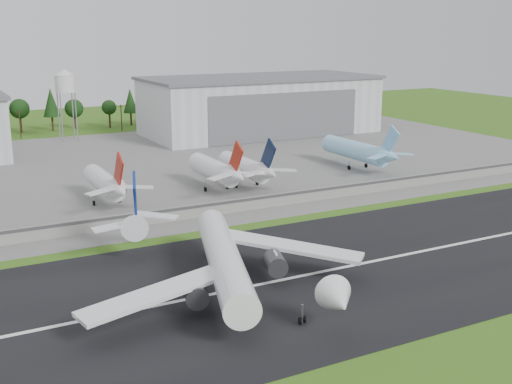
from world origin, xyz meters
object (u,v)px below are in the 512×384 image
parked_jet_navy (249,168)px  parked_jet_red_b (218,171)px  parked_jet_skyblue (361,151)px  parked_jet_red_a (107,184)px  main_airliner (226,267)px

parked_jet_navy → parked_jet_red_b: bearing=179.9°
parked_jet_navy → parked_jet_skyblue: (44.07, 5.04, 0.23)m
parked_jet_red_a → parked_jet_navy: (41.84, 0.01, 0.08)m
main_airliner → parked_jet_navy: size_ratio=1.85×
main_airliner → parked_jet_skyblue: size_ratio=1.55×
parked_jet_skyblue → main_airliner: bearing=-139.0°
main_airliner → parked_jet_skyblue: (82.91, 72.00, 1.42)m
parked_jet_red_b → parked_jet_navy: parked_jet_red_b is taller
main_airliner → parked_jet_skyblue: 109.82m
parked_jet_red_b → parked_jet_skyblue: 54.14m
parked_jet_red_a → parked_jet_red_b: bearing=0.1°
main_airliner → parked_jet_red_b: size_ratio=1.85×
parked_jet_red_b → parked_jet_red_a: bearing=-179.9°
parked_jet_red_a → parked_jet_navy: size_ratio=1.00×
parked_jet_red_b → parked_jet_skyblue: bearing=5.3°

